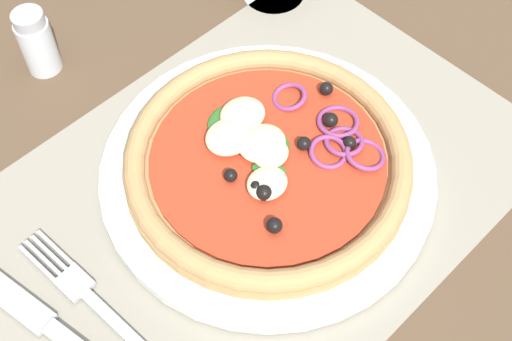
{
  "coord_description": "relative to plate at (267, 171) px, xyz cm",
  "views": [
    {
      "loc": [
        -20.97,
        -22.11,
        48.71
      ],
      "look_at": [
        0.58,
        0.0,
        2.55
      ],
      "focal_mm": 47.95,
      "sensor_mm": 36.0,
      "label": 1
    }
  ],
  "objects": [
    {
      "name": "fork",
      "position": [
        -17.47,
        0.81,
        -0.36
      ],
      "size": [
        2.65,
        18.06,
        0.44
      ],
      "rotation": [
        0.0,
        0.0,
        1.63
      ],
      "color": "#B2B5BA",
      "rests_on": "placemat"
    },
    {
      "name": "ground_plane",
      "position": [
        -1.95,
        -0.05,
        -2.18
      ],
      "size": [
        190.0,
        140.0,
        2.4
      ],
      "primitive_type": "cube",
      "color": "brown"
    },
    {
      "name": "pepper_shaker",
      "position": [
        -6.21,
        23.78,
        2.28
      ],
      "size": [
        3.2,
        3.2,
        6.7
      ],
      "color": "silver",
      "rests_on": "ground_plane"
    },
    {
      "name": "placemat",
      "position": [
        -1.95,
        -0.05,
        -0.78
      ],
      "size": [
        47.29,
        32.56,
        0.4
      ],
      "primitive_type": "cube",
      "color": "gray",
      "rests_on": "ground_plane"
    },
    {
      "name": "plate",
      "position": [
        0.0,
        0.0,
        0.0
      ],
      "size": [
        28.08,
        28.08,
        1.15
      ],
      "primitive_type": "cylinder",
      "color": "silver",
      "rests_on": "placemat"
    },
    {
      "name": "pizza",
      "position": [
        0.08,
        0.04,
        1.68
      ],
      "size": [
        23.78,
        23.78,
        2.62
      ],
      "color": "tan",
      "rests_on": "plate"
    },
    {
      "name": "knife",
      "position": [
        -21.37,
        3.5,
        -0.32
      ],
      "size": [
        5.24,
        19.97,
        0.62
      ],
      "rotation": [
        0.0,
        0.0,
        1.75
      ],
      "color": "#B2B5BA",
      "rests_on": "placemat"
    }
  ]
}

